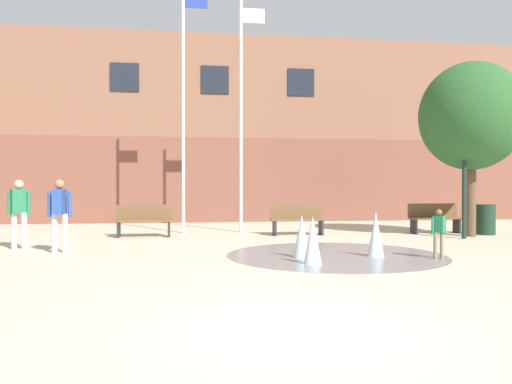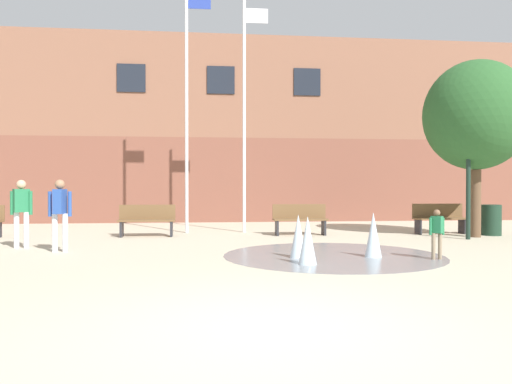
% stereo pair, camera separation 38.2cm
% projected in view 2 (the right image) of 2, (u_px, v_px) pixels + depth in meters
% --- Properties ---
extents(ground_plane, '(100.00, 100.00, 0.00)m').
position_uv_depth(ground_plane, '(274.00, 327.00, 5.11)').
color(ground_plane, '#BCB299').
extents(library_building, '(36.00, 6.05, 7.55)m').
position_uv_depth(library_building, '(218.00, 136.00, 22.89)').
color(library_building, brown).
rests_on(library_building, ground).
extents(splash_fountain, '(4.57, 4.57, 0.91)m').
position_uv_depth(splash_fountain, '(330.00, 244.00, 9.99)').
color(splash_fountain, gray).
rests_on(splash_fountain, ground).
extents(park_bench_left_of_flagpoles, '(1.60, 0.44, 0.91)m').
position_uv_depth(park_bench_left_of_flagpoles, '(147.00, 220.00, 14.29)').
color(park_bench_left_of_flagpoles, '#28282D').
rests_on(park_bench_left_of_flagpoles, ground).
extents(park_bench_under_left_flagpole, '(1.60, 0.44, 0.91)m').
position_uv_depth(park_bench_under_left_flagpole, '(300.00, 219.00, 14.71)').
color(park_bench_under_left_flagpole, '#28282D').
rests_on(park_bench_under_left_flagpole, ground).
extents(park_bench_center, '(1.60, 0.44, 0.91)m').
position_uv_depth(park_bench_center, '(439.00, 218.00, 15.15)').
color(park_bench_center, '#28282D').
rests_on(park_bench_center, ground).
extents(child_running, '(0.31, 0.24, 0.99)m').
position_uv_depth(child_running, '(437.00, 230.00, 9.79)').
color(child_running, '#89755B').
rests_on(child_running, ground).
extents(adult_near_bench, '(0.50, 0.36, 1.59)m').
position_uv_depth(adult_near_bench, '(21.00, 208.00, 11.59)').
color(adult_near_bench, silver).
rests_on(adult_near_bench, ground).
extents(adult_in_red, '(0.50, 0.36, 1.59)m').
position_uv_depth(adult_in_red, '(60.00, 209.00, 10.92)').
color(adult_in_red, silver).
rests_on(adult_in_red, ground).
extents(flagpole_left, '(0.80, 0.10, 7.79)m').
position_uv_depth(flagpole_left, '(188.00, 99.00, 15.42)').
color(flagpole_left, silver).
rests_on(flagpole_left, ground).
extents(flagpole_right, '(0.80, 0.10, 7.42)m').
position_uv_depth(flagpole_right, '(245.00, 106.00, 15.61)').
color(flagpole_right, silver).
rests_on(flagpole_right, ground).
extents(lamp_post_right_lane, '(0.32, 0.32, 4.22)m').
position_uv_depth(lamp_post_right_lane, '(469.00, 139.00, 13.51)').
color(lamp_post_right_lane, '#192D23').
rests_on(lamp_post_right_lane, ground).
extents(trash_can, '(0.56, 0.56, 0.90)m').
position_uv_depth(trash_can, '(491.00, 220.00, 14.66)').
color(trash_can, '#193323').
rests_on(trash_can, ground).
extents(street_tree_near_building, '(2.91, 2.91, 5.00)m').
position_uv_depth(street_tree_near_building, '(476.00, 116.00, 14.10)').
color(street_tree_near_building, brown).
rests_on(street_tree_near_building, ground).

